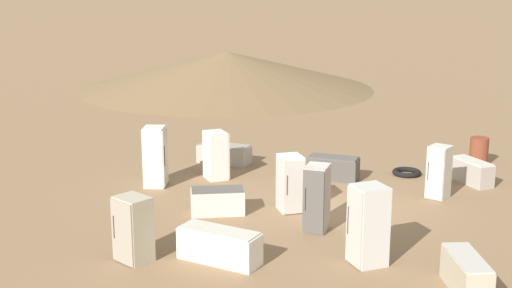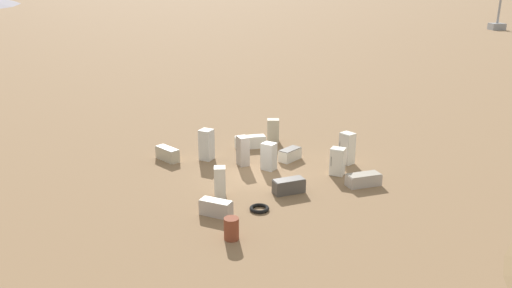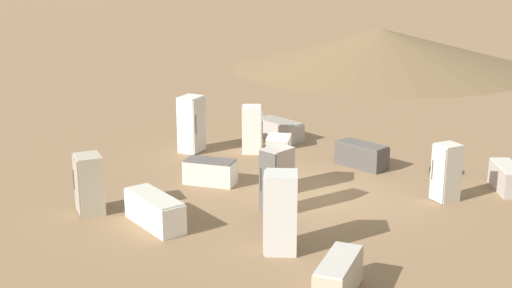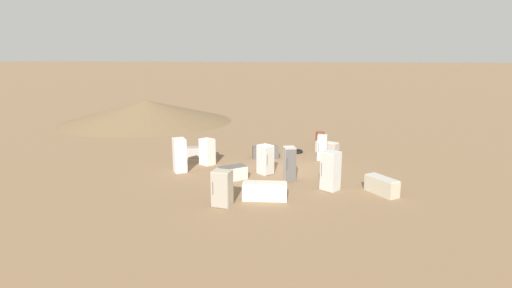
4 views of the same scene
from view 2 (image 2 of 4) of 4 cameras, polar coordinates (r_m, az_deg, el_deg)
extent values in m
plane|color=#846647|center=(27.52, 0.20, -3.45)|extent=(1000.00, 1000.00, 0.00)
cube|color=gray|center=(121.62, 25.81, 11.99)|extent=(2.80, 2.80, 1.40)
cube|color=beige|center=(29.59, 3.91, -1.23)|extent=(1.52, 1.47, 0.67)
cube|color=#56514C|center=(29.47, 3.92, -0.58)|extent=(1.46, 1.41, 0.04)
cube|color=#A89E93|center=(26.52, 12.18, -4.04)|extent=(1.24, 1.93, 0.60)
cube|color=gray|center=(26.40, 12.23, -3.40)|extent=(1.19, 1.85, 0.04)
cube|color=silver|center=(27.54, 9.31, -1.99)|extent=(0.88, 0.94, 1.53)
cube|color=silver|center=(27.25, 9.12, -2.20)|extent=(0.35, 0.66, 1.47)
cylinder|color=#2D2D2D|center=(27.26, 8.59, -2.00)|extent=(0.02, 0.02, 0.53)
cube|color=silver|center=(29.30, 10.37, -0.47)|extent=(0.97, 0.94, 1.84)
cube|color=#BCB7AD|center=(29.06, 9.95, -0.60)|extent=(0.60, 0.47, 1.77)
cylinder|color=#2D2D2D|center=(29.17, 9.54, -0.32)|extent=(0.02, 0.02, 0.65)
cube|color=#A89E93|center=(28.59, -1.51, -0.79)|extent=(0.87, 0.79, 1.71)
cube|color=#56514C|center=(28.92, -1.79, -0.57)|extent=(0.24, 0.51, 1.64)
cylinder|color=#2D2D2D|center=(28.99, -1.46, -0.34)|extent=(0.02, 0.02, 0.60)
cube|color=#B2A88E|center=(32.78, 1.96, 1.54)|extent=(0.63, 0.79, 1.53)
cube|color=gray|center=(33.09, 1.95, 1.70)|extent=(0.07, 0.74, 1.47)
cylinder|color=#2D2D2D|center=(33.10, 2.41, 1.84)|extent=(0.02, 0.02, 0.53)
cube|color=silver|center=(29.58, -5.68, -0.08)|extent=(0.95, 0.95, 1.84)
cube|color=#BCB7AD|center=(29.88, -5.31, 0.12)|extent=(0.35, 0.61, 1.77)
cylinder|color=#2D2D2D|center=(29.75, -4.88, 0.24)|extent=(0.02, 0.02, 0.64)
cube|color=silver|center=(27.92, 1.50, -1.42)|extent=(0.91, 0.94, 1.56)
cube|color=#BCB7AD|center=(28.11, 0.84, -1.28)|extent=(0.51, 0.37, 1.50)
cylinder|color=#2D2D2D|center=(28.27, 1.02, -1.00)|extent=(0.02, 0.02, 0.55)
cube|color=#4C4742|center=(25.10, 3.77, -4.84)|extent=(1.18, 1.72, 0.69)
cube|color=#56514C|center=(24.96, 3.79, -4.07)|extent=(1.13, 1.65, 0.04)
cube|color=#B2A88E|center=(29.95, -10.08, -1.16)|extent=(1.61, 1.56, 0.74)
cube|color=#BCB7AD|center=(29.82, -10.12, -0.46)|extent=(1.55, 1.50, 0.04)
cube|color=#A89E93|center=(22.80, -4.59, -7.33)|extent=(1.15, 1.58, 0.70)
cube|color=beige|center=(22.64, -4.62, -6.49)|extent=(1.11, 1.52, 0.04)
cube|color=beige|center=(24.48, -4.14, -4.37)|extent=(0.59, 0.57, 1.56)
cube|color=#BCB7AD|center=(24.76, -4.14, -4.10)|extent=(0.06, 0.53, 1.50)
cylinder|color=#2D2D2D|center=(24.75, -3.70, -3.90)|extent=(0.02, 0.02, 0.55)
cube|color=silver|center=(31.68, -0.65, 0.21)|extent=(1.03, 2.02, 0.74)
cube|color=beige|center=(31.56, -0.66, 0.88)|extent=(0.98, 1.94, 0.04)
torus|color=black|center=(23.33, 0.38, -7.38)|extent=(0.92, 0.92, 0.16)
cylinder|color=brown|center=(20.75, -2.83, -9.64)|extent=(0.62, 0.62, 0.95)
camera|label=1|loc=(42.44, -15.66, 12.61)|focal=50.00mm
camera|label=3|loc=(38.08, -25.65, 11.31)|focal=50.00mm
camera|label=4|loc=(46.51, -6.28, 13.09)|focal=28.00mm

